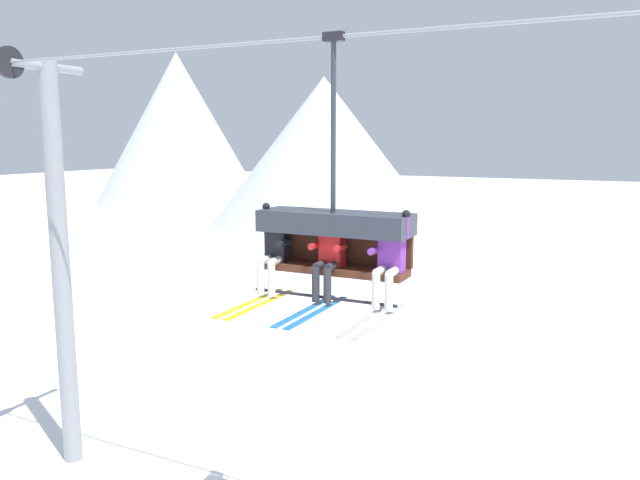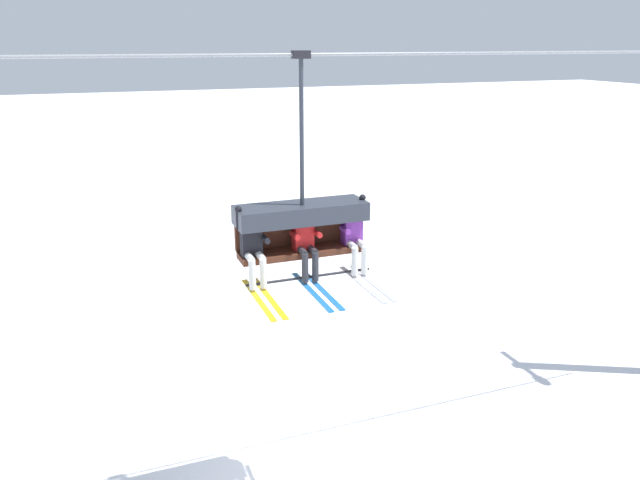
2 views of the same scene
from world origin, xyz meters
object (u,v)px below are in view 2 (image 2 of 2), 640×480
object	(u,v)px
chairlift_chair	(301,220)
skier_red	(306,242)
skier_purple	(355,235)
skier_black	(253,247)

from	to	relation	value
chairlift_chair	skier_red	distance (m)	0.39
skier_red	skier_purple	world-z (taller)	skier_purple
chairlift_chair	skier_red	size ratio (longest dim) A/B	2.08
skier_black	skier_red	xyz separation A→B (m)	(0.88, -0.01, -0.02)
skier_black	skier_purple	size ratio (longest dim) A/B	1.00
chairlift_chair	skier_black	world-z (taller)	chairlift_chair
skier_black	skier_purple	world-z (taller)	same
skier_black	skier_red	size ratio (longest dim) A/B	1.00
chairlift_chair	skier_red	xyz separation A→B (m)	(0.00, -0.22, -0.32)
chairlift_chair	skier_purple	xyz separation A→B (m)	(0.88, -0.21, -0.30)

